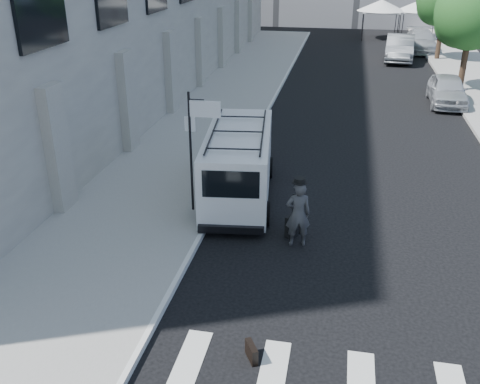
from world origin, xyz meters
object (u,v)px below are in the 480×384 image
at_px(businessman, 298,214).
at_px(cargo_van, 239,163).
at_px(briefcase, 252,352).
at_px(parked_car_a, 447,90).
at_px(parked_car_c, 420,41).
at_px(parked_car_b, 400,48).
at_px(suitcase, 292,225).

bearing_deg(businessman, cargo_van, -66.46).
relative_size(briefcase, parked_car_a, 0.10).
distance_m(parked_car_a, parked_car_c, 15.19).
bearing_deg(parked_car_c, cargo_van, -105.86).
relative_size(briefcase, cargo_van, 0.07).
bearing_deg(parked_car_b, cargo_van, -100.89).
height_order(briefcase, parked_car_b, parked_car_b).
xyz_separation_m(businessman, parked_car_b, (4.43, 26.54, -0.05)).
height_order(suitcase, parked_car_c, parked_car_c).
bearing_deg(parked_car_a, suitcase, -110.69).
distance_m(cargo_van, parked_car_b, 24.72).
height_order(cargo_van, parked_car_b, cargo_van).
relative_size(businessman, parked_car_a, 0.42).
distance_m(briefcase, suitcase, 4.95).
bearing_deg(parked_car_b, suitcase, -95.60).
bearing_deg(parked_car_a, parked_car_c, 90.61).
distance_m(businessman, parked_car_c, 31.10).
relative_size(suitcase, cargo_van, 0.20).
bearing_deg(parked_car_b, businessman, -95.07).
bearing_deg(parked_car_a, briefcase, -106.12).
height_order(briefcase, parked_car_c, parked_car_c).
bearing_deg(parked_car_b, briefcase, -94.48).
xyz_separation_m(businessman, parked_car_c, (6.23, 30.47, -0.12)).
bearing_deg(suitcase, briefcase, -73.22).
bearing_deg(cargo_van, businessman, -58.96).
relative_size(suitcase, parked_car_a, 0.27).
height_order(briefcase, suitcase, suitcase).
bearing_deg(parked_car_c, businessman, -100.74).
distance_m(businessman, suitcase, 0.77).
height_order(parked_car_a, parked_car_c, parked_car_c).
distance_m(cargo_van, parked_car_a, 14.93).
bearing_deg(parked_car_c, briefcase, -99.96).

